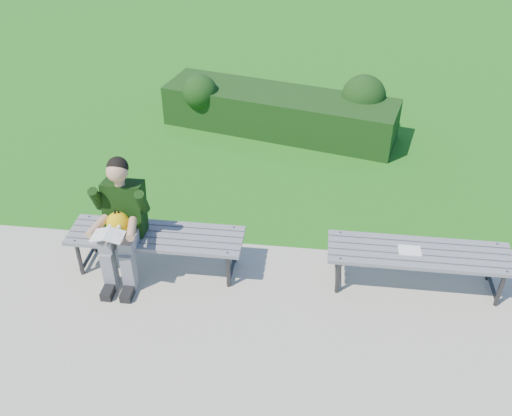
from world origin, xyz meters
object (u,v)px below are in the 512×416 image
hedge (284,109)px  paper_sheet (410,250)px  bench_left (156,238)px  seated_boy (121,218)px  bench_right (419,256)px

hedge → paper_sheet: 3.64m
bench_left → seated_boy: 0.43m
hedge → seated_boy: bearing=-111.5°
bench_right → paper_sheet: size_ratio=8.17×
seated_boy → paper_sheet: 2.87m
hedge → seated_boy: seated_boy is taller
hedge → bench_left: size_ratio=1.99×
seated_boy → paper_sheet: size_ratio=5.97×
bench_left → seated_boy: size_ratio=1.37×
hedge → seated_boy: (-1.36, -3.46, 0.36)m
bench_right → hedge: bearing=115.8°
bench_left → seated_boy: bearing=-162.8°
bench_left → bench_right: 2.66m
bench_right → seated_boy: seated_boy is taller
bench_right → seated_boy: (-2.96, -0.14, 0.30)m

